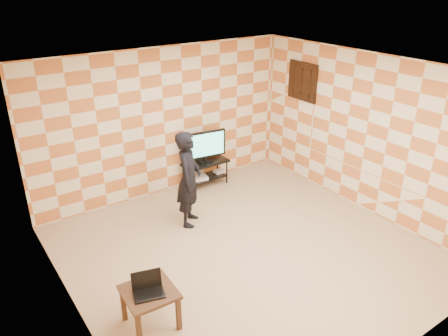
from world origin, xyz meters
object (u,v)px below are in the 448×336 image
Objects in this scene: tv_stand at (205,168)px; side_table at (150,297)px; person at (189,179)px; tv at (205,145)px.

tv_stand is 3.74m from side_table.
side_table is (-2.53, -2.75, 0.05)m from tv_stand.
tv is at bearing -2.39° from person.
person is at bearing -133.15° from tv_stand.
tv is 1.40m from person.
tv reaches higher than tv_stand.
tv is 0.52× the size of person.
person is at bearing 47.81° from side_table.
tv_stand is at bearing 47.45° from side_table.
side_table is at bearing 178.67° from person.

